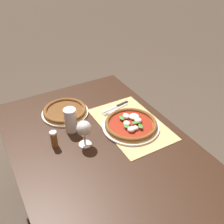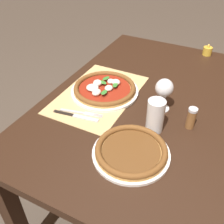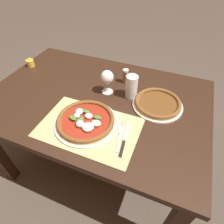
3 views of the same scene
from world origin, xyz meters
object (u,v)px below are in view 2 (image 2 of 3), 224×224
(knife, at_px, (76,116))
(pepper_shaker, at_px, (191,118))
(pizza_near, at_px, (105,89))
(pizza_far, at_px, (131,151))
(wine_glass, at_px, (164,89))
(votive_candle, at_px, (207,51))
(pint_glass, at_px, (155,116))
(fork, at_px, (82,113))

(knife, height_order, pepper_shaker, pepper_shaker)
(pizza_near, distance_m, pizza_far, 0.43)
(wine_glass, relative_size, votive_candle, 2.15)
(pizza_near, height_order, wine_glass, wine_glass)
(pint_glass, bearing_deg, knife, -77.07)
(fork, distance_m, knife, 0.03)
(knife, bearing_deg, pizza_near, 174.35)
(pint_glass, bearing_deg, pepper_shaker, 122.47)
(pizza_near, distance_m, pepper_shaker, 0.45)
(pizza_far, bearing_deg, fork, -112.98)
(wine_glass, xyz_separation_m, knife, (0.23, -0.32, -0.10))
(fork, bearing_deg, pint_glass, 98.30)
(wine_glass, bearing_deg, pepper_shaker, 64.38)
(pepper_shaker, bearing_deg, pizza_near, -98.74)
(fork, xyz_separation_m, knife, (0.03, -0.01, 0.00))
(pizza_near, relative_size, pint_glass, 2.32)
(pizza_far, height_order, fork, pizza_far)
(wine_glass, bearing_deg, knife, -54.31)
(pepper_shaker, bearing_deg, pizza_far, -31.58)
(votive_candle, bearing_deg, pizza_far, -5.02)
(wine_glass, distance_m, fork, 0.38)
(wine_glass, xyz_separation_m, votive_candle, (-0.67, 0.08, -0.08))
(pizza_far, distance_m, pepper_shaker, 0.30)
(pizza_far, xyz_separation_m, votive_candle, (-0.99, 0.09, 0.00))
(pizza_far, height_order, votive_candle, votive_candle)
(pizza_far, height_order, pint_glass, pint_glass)
(pint_glass, bearing_deg, pizza_near, -115.65)
(pint_glass, xyz_separation_m, fork, (0.05, -0.32, -0.06))
(fork, height_order, pepper_shaker, pepper_shaker)
(pizza_far, relative_size, fork, 1.47)
(pizza_near, bearing_deg, knife, -5.65)
(knife, bearing_deg, votive_candle, 156.21)
(pizza_far, xyz_separation_m, pepper_shaker, (-0.26, 0.16, 0.03))
(votive_candle, bearing_deg, knife, -23.79)
(votive_candle, bearing_deg, wine_glass, -6.48)
(pizza_far, relative_size, wine_glass, 1.89)
(fork, xyz_separation_m, pepper_shaker, (-0.13, 0.45, 0.04))
(knife, bearing_deg, wine_glass, 125.69)
(pizza_near, bearing_deg, pepper_shaker, 81.26)
(wine_glass, distance_m, knife, 0.41)
(votive_candle, relative_size, pepper_shaker, 0.74)
(wine_glass, xyz_separation_m, pepper_shaker, (0.07, 0.15, -0.06))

